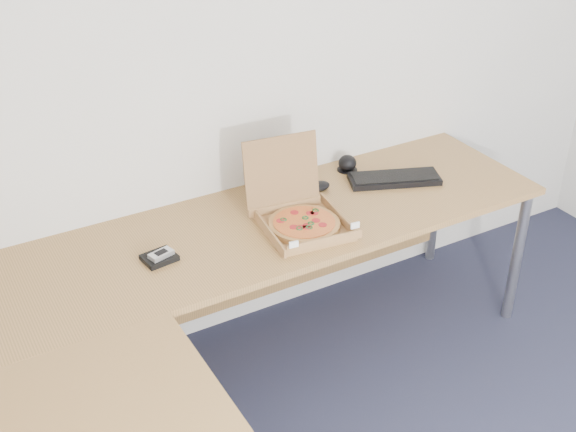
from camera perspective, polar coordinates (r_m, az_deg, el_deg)
desk at (r=2.66m, az=-3.77°, el=-7.19°), size 2.50×2.20×0.73m
pizza_box at (r=3.04m, az=1.05°, el=-0.21°), size 0.32×0.38×0.33m
drinking_glass at (r=3.32m, az=-0.71°, el=3.13°), size 0.07×0.07×0.13m
keyboard at (r=3.43m, az=8.09°, el=2.82°), size 0.43×0.29×0.03m
mouse at (r=3.32m, az=2.33°, el=2.27°), size 0.13×0.10×0.04m
wallet at (r=2.89m, az=-9.77°, el=-3.15°), size 0.13×0.12×0.02m
phone at (r=2.88m, az=-9.63°, el=-2.89°), size 0.10×0.07×0.02m
dome_speaker at (r=3.50m, az=4.55°, el=4.10°), size 0.10×0.10×0.08m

